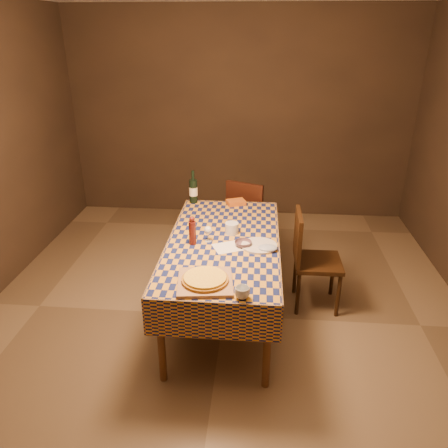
% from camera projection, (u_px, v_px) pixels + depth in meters
% --- Properties ---
extents(room, '(5.00, 5.10, 2.70)m').
position_uv_depth(room, '(223.00, 175.00, 3.45)').
color(room, brown).
rests_on(room, ground).
extents(dining_table, '(0.94, 1.84, 0.77)m').
position_uv_depth(dining_table, '(224.00, 248.00, 3.72)').
color(dining_table, brown).
rests_on(dining_table, ground).
extents(cutting_board, '(0.43, 0.43, 0.02)m').
position_uv_depth(cutting_board, '(205.00, 282.00, 3.07)').
color(cutting_board, '#9A6E48').
rests_on(cutting_board, dining_table).
extents(pizza, '(0.41, 0.41, 0.03)m').
position_uv_depth(pizza, '(205.00, 279.00, 3.05)').
color(pizza, '#9A6319').
rests_on(pizza, cutting_board).
extents(pepper_mill, '(0.07, 0.07, 0.25)m').
position_uv_depth(pepper_mill, '(192.00, 231.00, 3.59)').
color(pepper_mill, '#4B1411').
rests_on(pepper_mill, dining_table).
extents(bowl, '(0.16, 0.16, 0.04)m').
position_uv_depth(bowl, '(243.00, 244.00, 3.59)').
color(bowl, '#583F4A').
rests_on(bowl, dining_table).
extents(wine_glass, '(0.07, 0.07, 0.14)m').
position_uv_depth(wine_glass, '(208.00, 231.00, 3.64)').
color(wine_glass, silver).
rests_on(wine_glass, dining_table).
extents(wine_bottle, '(0.11, 0.11, 0.34)m').
position_uv_depth(wine_bottle, '(193.00, 191.00, 4.45)').
color(wine_bottle, black).
rests_on(wine_bottle, dining_table).
extents(deli_tub, '(0.15, 0.15, 0.10)m').
position_uv_depth(deli_tub, '(232.00, 228.00, 3.80)').
color(deli_tub, silver).
rests_on(deli_tub, dining_table).
extents(takeout_container, '(0.21, 0.19, 0.05)m').
position_uv_depth(takeout_container, '(236.00, 202.00, 4.44)').
color(takeout_container, '#B95918').
rests_on(takeout_container, dining_table).
extents(white_plate, '(0.34, 0.34, 0.02)m').
position_uv_depth(white_plate, '(259.00, 246.00, 3.59)').
color(white_plate, silver).
rests_on(white_plate, dining_table).
extents(tumbler, '(0.13, 0.13, 0.08)m').
position_uv_depth(tumbler, '(242.00, 293.00, 2.89)').
color(tumbler, silver).
rests_on(tumbler, dining_table).
extents(flour_patch, '(0.31, 0.28, 0.00)m').
position_uv_depth(flour_patch, '(229.00, 247.00, 3.58)').
color(flour_patch, white).
rests_on(flour_patch, dining_table).
extents(flour_bag, '(0.16, 0.12, 0.05)m').
position_uv_depth(flour_bag, '(268.00, 248.00, 3.52)').
color(flour_bag, '#98A8C3').
rests_on(flour_bag, dining_table).
extents(chair_far, '(0.55, 0.55, 0.93)m').
position_uv_depth(chair_far, '(248.00, 215.00, 4.83)').
color(chair_far, black).
rests_on(chair_far, ground).
extents(chair_right, '(0.43, 0.42, 0.93)m').
position_uv_depth(chair_right, '(309.00, 255.00, 3.98)').
color(chair_right, black).
rests_on(chair_right, ground).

